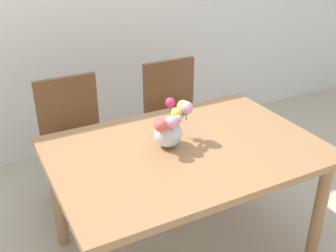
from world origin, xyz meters
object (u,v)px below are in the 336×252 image
object	(u,v)px
dining_table	(185,162)
chair_left	(75,134)
chair_right	(176,112)
flower_vase	(170,127)

from	to	relation	value
dining_table	chair_left	world-z (taller)	chair_left
chair_left	chair_right	distance (m)	0.79
chair_left	chair_right	xyz separation A→B (m)	(0.79, 0.00, 0.00)
dining_table	chair_right	bearing A→B (deg)	64.76
dining_table	chair_right	world-z (taller)	chair_right
dining_table	chair_left	bearing A→B (deg)	115.24
chair_right	flower_vase	bearing A→B (deg)	59.50
dining_table	flower_vase	bearing A→B (deg)	142.20
flower_vase	chair_right	bearing A→B (deg)	59.50
dining_table	chair_left	distance (m)	0.93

